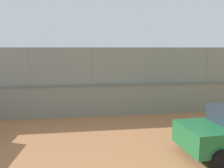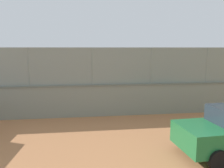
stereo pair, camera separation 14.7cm
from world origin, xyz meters
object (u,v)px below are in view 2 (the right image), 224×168
Objects in this scene: sports_ball at (96,103)px; player_crossing_court at (152,90)px; player_near_wall_returning at (121,77)px; courtside_bench at (224,96)px; player_foreground_swinging at (84,85)px.

player_crossing_court is at bearing 178.37° from sports_ball.
player_near_wall_returning is 8.64m from courtside_bench.
courtside_bench is at bearing 132.39° from player_near_wall_returning.
player_foreground_swinging is 1.04× the size of player_crossing_court.
sports_ball is at bearing 107.53° from player_foreground_swinging.
player_near_wall_returning is at bearing -130.94° from player_foreground_swinging.
player_foreground_swinging is 0.93× the size of player_near_wall_returning.
player_crossing_court is 4.70m from courtside_bench.
player_near_wall_returning reaches higher than player_foreground_swinging.
sports_ball is at bearing -2.65° from courtside_bench.
player_crossing_court is 0.89× the size of player_near_wall_returning.
player_near_wall_returning is at bearing -111.82° from sports_ball.
sports_ball is 8.23m from courtside_bench.
player_near_wall_returning reaches higher than player_crossing_court.
player_crossing_court reaches higher than courtside_bench.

